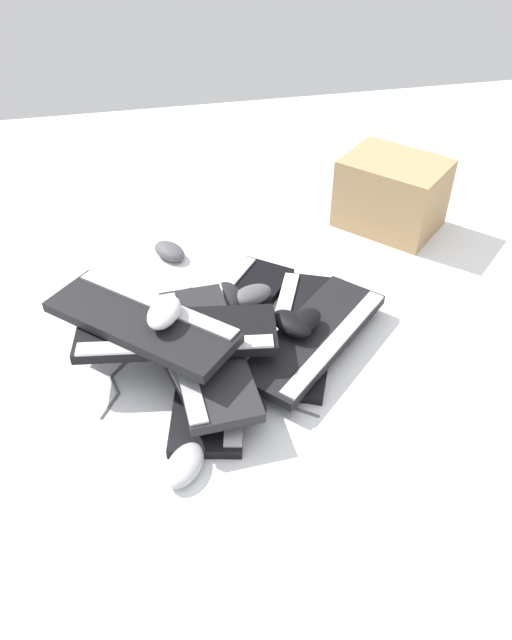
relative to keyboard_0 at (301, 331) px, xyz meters
name	(u,v)px	position (x,y,z in m)	size (l,w,h in m)	color
ground_plane	(244,369)	(-0.16, -0.09, -0.01)	(3.20, 3.20, 0.00)	white
keyboard_0	(301,331)	(0.00, 0.00, 0.00)	(0.31, 0.46, 0.03)	black
keyboard_1	(231,310)	(-0.15, 0.11, 0.00)	(0.39, 0.44, 0.03)	black
keyboard_2	(213,376)	(-0.23, -0.11, 0.00)	(0.24, 0.46, 0.03)	black
keyboard_3	(315,337)	(0.02, -0.06, 0.03)	(0.42, 0.41, 0.03)	black
keyboard_4	(194,353)	(-0.27, -0.06, 0.03)	(0.24, 0.46, 0.03)	black
keyboard_5	(206,352)	(-0.24, -0.09, 0.06)	(0.17, 0.45, 0.03)	#232326
keyboard_6	(177,334)	(-0.30, -0.05, 0.09)	(0.46, 0.21, 0.03)	black
keyboard_7	(142,321)	(-0.37, -0.03, 0.12)	(0.42, 0.41, 0.03)	black
mouse_0	(185,465)	(-0.32, -0.34, 0.01)	(0.11, 0.07, 0.04)	#B7B7BC
mouse_1	(226,296)	(-0.16, 0.13, 0.04)	(0.11, 0.07, 0.04)	black
mouse_2	(164,312)	(-0.32, -0.05, 0.16)	(0.11, 0.07, 0.04)	silver
mouse_3	(302,322)	(-0.01, -0.04, 0.07)	(0.11, 0.07, 0.04)	black
mouse_4	(218,298)	(-0.18, 0.13, 0.04)	(0.11, 0.07, 0.04)	silver
mouse_5	(169,251)	(-0.28, 0.40, 0.01)	(0.11, 0.07, 0.04)	#4C4C51
mouse_6	(252,295)	(-0.10, 0.12, 0.04)	(0.11, 0.07, 0.04)	#4C4C51
mouse_7	(291,323)	(-0.04, -0.04, 0.07)	(0.11, 0.07, 0.04)	black
cable_0	(194,371)	(-0.27, -0.07, -0.01)	(0.46, 0.32, 0.01)	#59595B
cardboard_box	(392,194)	(0.39, 0.44, 0.09)	(0.28, 0.22, 0.21)	tan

